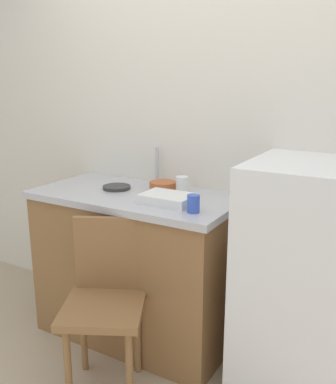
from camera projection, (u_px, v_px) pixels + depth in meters
back_wall at (215, 135)px, 2.56m from camera, size 4.80×0.10×2.52m
cabinet_base at (137, 268)px, 2.65m from camera, size 1.18×0.60×0.89m
countertop at (136, 196)px, 2.53m from camera, size 1.22×0.64×0.04m
faucet at (157, 166)px, 2.70m from camera, size 0.02×0.02×0.24m
refrigerator at (304, 283)px, 2.11m from camera, size 0.58×0.62×1.21m
chair at (105, 297)px, 2.19m from camera, size 0.54×0.54×0.89m
dish_tray at (168, 199)px, 2.31m from camera, size 0.28×0.20×0.05m
terracotta_bowl at (163, 186)px, 2.57m from camera, size 0.16×0.16×0.05m
hotplate at (117, 187)px, 2.61m from camera, size 0.17×0.17×0.02m
cup_blue at (193, 204)px, 2.14m from camera, size 0.06×0.06×0.09m
cup_white at (182, 185)px, 2.49m from camera, size 0.07×0.07×0.10m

